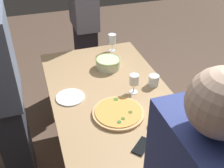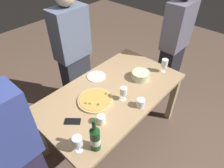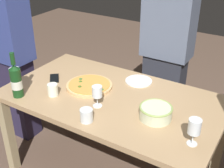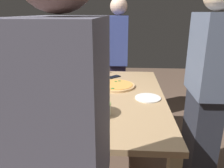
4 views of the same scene
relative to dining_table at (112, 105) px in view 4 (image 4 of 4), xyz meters
The scene contains 14 objects.
ground_plane 0.66m from the dining_table, ahead, with size 8.00×8.00×0.00m, color brown.
dining_table is the anchor object (origin of this frame).
pizza 0.25m from the dining_table, behind, with size 0.36×0.36×0.03m.
serving_bowl 0.42m from the dining_table, 13.15° to the right, with size 0.22×0.22×0.09m.
wine_bottle 0.72m from the dining_table, 148.61° to the right, with size 0.08×0.08×0.34m.
wine_glass_near_pizza 0.77m from the dining_table, 158.35° to the right, with size 0.08×0.08×0.16m.
wine_glass_by_bottle 0.74m from the dining_table, 17.90° to the right, with size 0.07×0.07×0.17m.
wine_glass_far_left 0.26m from the dining_table, 95.14° to the right, with size 0.07×0.07×0.16m.
cup_amber 0.38m from the dining_table, 85.81° to the right, with size 0.08×0.08×0.09m, color white.
cup_ceramic 0.46m from the dining_table, 150.41° to the right, with size 0.08×0.08×0.09m, color white.
side_plate 0.33m from the dining_table, 78.31° to the left, with size 0.21×0.21×0.01m, color white.
cell_phone 0.55m from the dining_table, behind, with size 0.07×0.14×0.01m, color black.
person_guest_left 1.10m from the dining_table, behind, with size 0.42×0.24×1.61m.
person_guest_right 0.79m from the dining_table, 82.18° to the left, with size 0.43×0.24×1.67m.
Camera 4 is at (1.79, 0.11, 1.44)m, focal length 35.37 mm.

